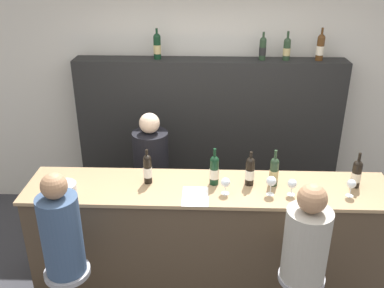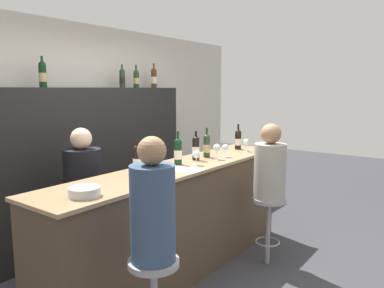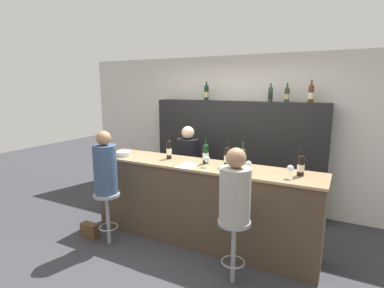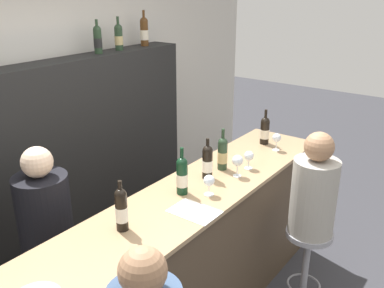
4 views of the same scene
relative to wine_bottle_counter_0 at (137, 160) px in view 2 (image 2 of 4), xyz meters
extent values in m
plane|color=#333338|center=(0.52, -0.34, -1.22)|extent=(16.00, 16.00, 0.00)
cube|color=beige|center=(0.52, 1.53, 0.08)|extent=(6.40, 0.05, 2.60)
cube|color=#473828|center=(0.52, -0.05, -0.69)|extent=(3.05, 0.57, 1.06)
cube|color=#997A56|center=(0.52, -0.05, -0.15)|extent=(3.09, 0.61, 0.03)
cube|color=black|center=(0.52, 1.30, -0.30)|extent=(2.90, 0.28, 1.84)
cylinder|color=black|center=(0.00, 0.00, -0.02)|extent=(0.07, 0.07, 0.23)
cylinder|color=white|center=(0.00, 0.00, -0.03)|extent=(0.07, 0.07, 0.09)
sphere|color=black|center=(0.00, 0.00, 0.09)|extent=(0.07, 0.07, 0.07)
cylinder|color=black|center=(0.00, 0.00, 0.14)|extent=(0.02, 0.02, 0.07)
cylinder|color=black|center=(0.56, 0.00, -0.02)|extent=(0.08, 0.08, 0.22)
cylinder|color=beige|center=(0.56, 0.00, -0.03)|extent=(0.08, 0.08, 0.09)
sphere|color=black|center=(0.56, 0.00, 0.09)|extent=(0.08, 0.08, 0.08)
cylinder|color=black|center=(0.56, 0.00, 0.15)|extent=(0.02, 0.02, 0.09)
cylinder|color=black|center=(0.86, 0.00, -0.03)|extent=(0.07, 0.07, 0.22)
cylinder|color=white|center=(0.86, 0.00, -0.04)|extent=(0.08, 0.08, 0.09)
sphere|color=black|center=(0.86, 0.00, 0.08)|extent=(0.07, 0.07, 0.07)
cylinder|color=black|center=(0.86, 0.00, 0.13)|extent=(0.02, 0.02, 0.08)
cylinder|color=#233823|center=(1.06, 0.00, -0.03)|extent=(0.07, 0.07, 0.22)
cylinder|color=tan|center=(1.06, 0.00, -0.04)|extent=(0.08, 0.08, 0.09)
sphere|color=#233823|center=(1.06, 0.00, 0.08)|extent=(0.07, 0.07, 0.07)
cylinder|color=#233823|center=(1.06, 0.00, 0.14)|extent=(0.02, 0.02, 0.09)
cylinder|color=black|center=(1.75, 0.00, -0.03)|extent=(0.08, 0.08, 0.20)
cylinder|color=beige|center=(1.75, 0.00, -0.04)|extent=(0.08, 0.08, 0.08)
sphere|color=black|center=(1.75, 0.00, 0.07)|extent=(0.08, 0.08, 0.08)
cylinder|color=black|center=(1.75, 0.00, 0.13)|extent=(0.02, 0.02, 0.09)
cylinder|color=black|center=(-0.04, 1.30, 0.73)|extent=(0.08, 0.08, 0.23)
cylinder|color=tan|center=(-0.04, 1.30, 0.72)|extent=(0.08, 0.08, 0.09)
sphere|color=black|center=(-0.04, 1.30, 0.85)|extent=(0.08, 0.08, 0.08)
cylinder|color=black|center=(-0.04, 1.30, 0.90)|extent=(0.02, 0.02, 0.08)
cylinder|color=#233823|center=(1.06, 1.30, 0.72)|extent=(0.07, 0.07, 0.20)
cylinder|color=black|center=(1.06, 1.30, 0.71)|extent=(0.07, 0.07, 0.08)
sphere|color=#233823|center=(1.06, 1.30, 0.82)|extent=(0.07, 0.07, 0.07)
cylinder|color=#233823|center=(1.06, 1.30, 0.87)|extent=(0.02, 0.02, 0.07)
cylinder|color=#233823|center=(1.31, 1.30, 0.72)|extent=(0.07, 0.07, 0.19)
cylinder|color=tan|center=(1.31, 1.30, 0.71)|extent=(0.08, 0.08, 0.08)
sphere|color=#233823|center=(1.31, 1.30, 0.81)|extent=(0.07, 0.07, 0.07)
cylinder|color=#233823|center=(1.31, 1.30, 0.87)|extent=(0.02, 0.02, 0.09)
cylinder|color=#4C2D14|center=(1.66, 1.30, 0.74)|extent=(0.08, 0.08, 0.23)
cylinder|color=beige|center=(1.66, 1.30, 0.72)|extent=(0.08, 0.08, 0.09)
sphere|color=#4C2D14|center=(1.66, 1.30, 0.85)|extent=(0.08, 0.08, 0.08)
cylinder|color=#4C2D14|center=(1.66, 1.30, 0.91)|extent=(0.02, 0.02, 0.09)
cylinder|color=silver|center=(0.65, -0.16, -0.13)|extent=(0.07, 0.07, 0.00)
cylinder|color=silver|center=(0.65, -0.16, -0.10)|extent=(0.01, 0.01, 0.07)
sphere|color=silver|center=(0.65, -0.16, -0.03)|extent=(0.08, 0.08, 0.08)
cylinder|color=silver|center=(1.02, -0.16, -0.13)|extent=(0.06, 0.06, 0.00)
cylinder|color=silver|center=(1.02, -0.16, -0.09)|extent=(0.01, 0.01, 0.08)
sphere|color=silver|center=(1.02, -0.16, -0.01)|extent=(0.08, 0.08, 0.08)
cylinder|color=silver|center=(1.19, -0.16, -0.13)|extent=(0.06, 0.06, 0.00)
cylinder|color=silver|center=(1.19, -0.16, -0.10)|extent=(0.01, 0.01, 0.07)
sphere|color=silver|center=(1.19, -0.16, -0.03)|extent=(0.07, 0.07, 0.07)
cylinder|color=silver|center=(1.66, -0.16, -0.13)|extent=(0.06, 0.06, 0.00)
cylinder|color=silver|center=(1.66, -0.16, -0.09)|extent=(0.01, 0.01, 0.08)
sphere|color=silver|center=(1.66, -0.16, -0.02)|extent=(0.07, 0.07, 0.07)
cylinder|color=#B7B7BC|center=(-0.68, -0.17, -0.10)|extent=(0.22, 0.22, 0.06)
cube|color=white|center=(0.41, -0.21, -0.13)|extent=(0.21, 0.30, 0.00)
cylinder|color=gray|center=(-0.54, -0.68, -0.53)|extent=(0.34, 0.34, 0.04)
cylinder|color=#334766|center=(-0.54, -0.68, -0.19)|extent=(0.30, 0.30, 0.64)
sphere|color=#936B4C|center=(-0.54, -0.68, 0.22)|extent=(0.19, 0.19, 0.19)
cylinder|color=gray|center=(1.21, -0.68, -0.89)|extent=(0.05, 0.05, 0.67)
torus|color=gray|center=(1.21, -0.68, -0.99)|extent=(0.26, 0.26, 0.02)
cylinder|color=gray|center=(1.21, -0.68, -0.53)|extent=(0.34, 0.34, 0.04)
cylinder|color=gray|center=(1.21, -0.68, -0.23)|extent=(0.32, 0.32, 0.57)
sphere|color=#936B4C|center=(1.21, -0.68, 0.16)|extent=(0.21, 0.21, 0.21)
cylinder|color=black|center=(-0.06, 0.68, -0.59)|extent=(0.36, 0.36, 1.26)
sphere|color=beige|center=(-0.06, 0.68, 0.14)|extent=(0.20, 0.20, 0.20)
camera|label=1|loc=(0.49, -3.17, 1.71)|focal=40.00mm
camera|label=2|loc=(-2.26, -2.27, 0.61)|focal=35.00mm
camera|label=3|loc=(2.17, -3.46, 0.86)|focal=28.00mm
camera|label=4|loc=(-1.48, -1.59, 1.21)|focal=40.00mm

